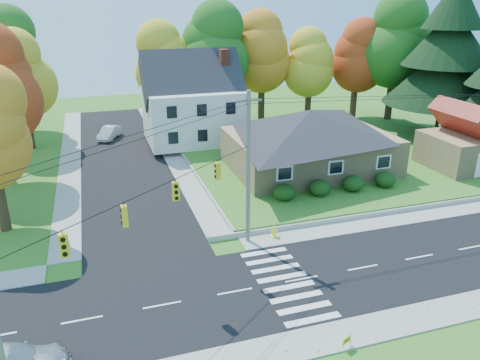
{
  "coord_description": "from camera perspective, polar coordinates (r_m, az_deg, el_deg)",
  "views": [
    {
      "loc": [
        -10.35,
        -20.73,
        14.98
      ],
      "look_at": [
        -1.14,
        8.0,
        3.29
      ],
      "focal_mm": 35.0,
      "sensor_mm": 36.0,
      "label": 1
    }
  ],
  "objects": [
    {
      "name": "traffic_infrastructure",
      "position": [
        26.24,
        6.51,
        -0.97
      ],
      "size": [
        38.1,
        10.66,
        10.0
      ],
      "color": "#666059",
      "rests_on": "ground"
    },
    {
      "name": "tree_lot_1",
      "position": [
        55.87,
        -2.91,
        15.64
      ],
      "size": [
        7.84,
        7.84,
        14.6
      ],
      "color": "#3F2A19",
      "rests_on": "lawn"
    },
    {
      "name": "ranch_house",
      "position": [
        42.7,
        8.47,
        5.02
      ],
      "size": [
        14.6,
        10.6,
        5.4
      ],
      "color": "tan",
      "rests_on": "lawn"
    },
    {
      "name": "tree_lot_3",
      "position": [
        60.29,
        8.55,
        13.98
      ],
      "size": [
        6.16,
        6.16,
        11.47
      ],
      "color": "#3F2A19",
      "rests_on": "lawn"
    },
    {
      "name": "tree_west_3",
      "position": [
        61.62,
        -26.55,
        13.58
      ],
      "size": [
        7.84,
        7.84,
        14.6
      ],
      "color": "#3F2A19",
      "rests_on": "ground"
    },
    {
      "name": "ground",
      "position": [
        27.59,
        7.51,
        -11.91
      ],
      "size": [
        120.0,
        120.0,
        0.0
      ],
      "primitive_type": "plane",
      "color": "#3D7923"
    },
    {
      "name": "tree_lot_4",
      "position": [
        62.22,
        14.13,
        14.41
      ],
      "size": [
        6.72,
        6.72,
        12.51
      ],
      "color": "#3F2A19",
      "rests_on": "lawn"
    },
    {
      "name": "fire_hydrant",
      "position": [
        31.62,
        4.2,
        -6.35
      ],
      "size": [
        0.47,
        0.37,
        0.83
      ],
      "color": "#FFFB0E",
      "rests_on": "ground"
    },
    {
      "name": "sidewalk_south",
      "position": [
        24.04,
        12.77,
        -17.87
      ],
      "size": [
        90.0,
        2.0,
        0.08
      ],
      "primitive_type": "cube",
      "color": "#9C9A90",
      "rests_on": "ground"
    },
    {
      "name": "garage",
      "position": [
        47.59,
        26.02,
        4.23
      ],
      "size": [
        7.3,
        6.3,
        4.6
      ],
      "color": "tan",
      "rests_on": "lawn"
    },
    {
      "name": "conifer_east_a",
      "position": [
        57.03,
        24.0,
        13.8
      ],
      "size": [
        12.8,
        12.8,
        16.96
      ],
      "color": "#3F2A19",
      "rests_on": "lawn"
    },
    {
      "name": "tree_lot_5",
      "position": [
        62.59,
        18.53,
        15.82
      ],
      "size": [
        8.4,
        8.4,
        15.64
      ],
      "color": "#3F2A19",
      "rests_on": "lawn"
    },
    {
      "name": "white_car",
      "position": [
        55.73,
        -15.66,
        5.56
      ],
      "size": [
        3.04,
        4.49,
        1.4
      ],
      "primitive_type": "imported",
      "rotation": [
        0.0,
        0.0,
        -0.41
      ],
      "color": "silver",
      "rests_on": "road_cross"
    },
    {
      "name": "lawn",
      "position": [
        50.04,
        10.97,
        3.66
      ],
      "size": [
        30.0,
        30.0,
        0.5
      ],
      "primitive_type": "cube",
      "color": "#3D7923",
      "rests_on": "ground"
    },
    {
      "name": "yard_sign",
      "position": [
        23.04,
        12.91,
        -18.5
      ],
      "size": [
        0.5,
        0.24,
        0.66
      ],
      "color": "black",
      "rests_on": "ground"
    },
    {
      "name": "tree_west_2",
      "position": [
        53.63,
        -25.26,
        11.53
      ],
      "size": [
        6.72,
        6.72,
        12.51
      ],
      "color": "#3F2A19",
      "rests_on": "ground"
    },
    {
      "name": "tree_lot_0",
      "position": [
        55.76,
        -9.31,
        14.04
      ],
      "size": [
        6.72,
        6.72,
        12.51
      ],
      "color": "#3F2A19",
      "rests_on": "lawn"
    },
    {
      "name": "road_main",
      "position": [
        27.59,
        7.51,
        -11.89
      ],
      "size": [
        90.0,
        8.0,
        0.02
      ],
      "primitive_type": "cube",
      "color": "black",
      "rests_on": "ground"
    },
    {
      "name": "colonial_house",
      "position": [
        50.9,
        -5.69,
        9.29
      ],
      "size": [
        10.4,
        8.4,
        9.6
      ],
      "color": "silver",
      "rests_on": "lawn"
    },
    {
      "name": "hedge_row",
      "position": [
        37.98,
        11.67,
        -0.66
      ],
      "size": [
        10.7,
        1.7,
        1.27
      ],
      "color": "#163A10",
      "rests_on": "lawn"
    },
    {
      "name": "sidewalk_north",
      "position": [
        31.5,
        3.68,
        -7.18
      ],
      "size": [
        90.0,
        2.0,
        0.08
      ],
      "primitive_type": "cube",
      "color": "#9C9A90",
      "rests_on": "ground"
    },
    {
      "name": "road_cross",
      "position": [
        49.13,
        -14.18,
        2.78
      ],
      "size": [
        8.0,
        44.0,
        0.02
      ],
      "primitive_type": "cube",
      "color": "black",
      "rests_on": "ground"
    },
    {
      "name": "tree_lot_2",
      "position": [
        58.7,
        2.71,
        15.27
      ],
      "size": [
        7.28,
        7.28,
        13.56
      ],
      "color": "#3F2A19",
      "rests_on": "lawn"
    }
  ]
}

